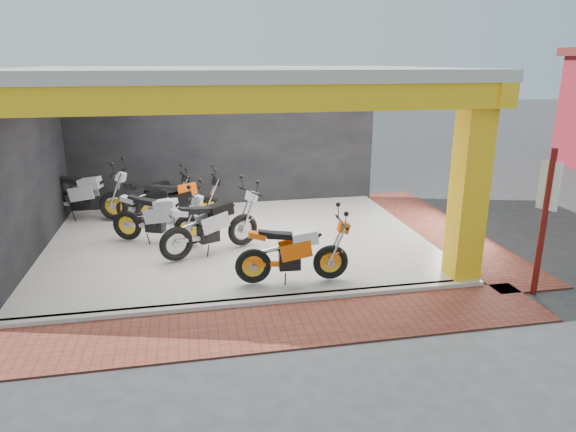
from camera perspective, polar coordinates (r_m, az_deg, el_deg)
ground at (r=9.44m, az=-4.24°, el=-7.08°), size 80.00×80.00×0.00m
showroom_floor at (r=11.27m, az=-5.52°, el=-2.79°), size 8.00×6.00×0.10m
showroom_ceiling at (r=10.63m, az=-6.08°, el=15.56°), size 8.40×6.40×0.20m
back_wall at (r=13.87m, az=-7.07°, el=8.12°), size 8.20×0.20×3.50m
left_wall at (r=11.22m, az=-27.16°, el=4.33°), size 0.20×6.20×3.50m
corner_column at (r=9.39m, az=19.51°, el=3.12°), size 0.50×0.50×3.50m
header_beam_front at (r=7.66m, az=-3.82°, el=12.91°), size 8.40×0.30×0.40m
header_beam_right at (r=11.71m, az=14.45°, el=13.78°), size 0.30×6.40×0.40m
floor_kerb at (r=8.51m, az=-3.38°, el=-9.51°), size 8.00×0.20×0.10m
paver_front at (r=7.84m, az=-2.56°, el=-12.23°), size 9.00×1.40×0.03m
paver_right at (r=12.65m, az=16.65°, el=-1.40°), size 1.40×7.00×0.03m
signpost at (r=9.38m, az=26.62°, el=-0.13°), size 0.16×0.33×2.51m
moto_hero at (r=8.96m, az=4.81°, el=-3.31°), size 2.14×0.90×1.28m
moto_row_a at (r=10.80m, az=-11.03°, el=0.09°), size 2.32×1.61×1.33m
moto_row_b at (r=10.59m, az=-5.09°, el=0.17°), size 2.43×1.71×1.39m
moto_row_c at (r=12.40m, az=-8.91°, el=2.27°), size 2.16×0.93×1.29m
moto_row_d at (r=13.20m, az=-12.05°, el=2.72°), size 2.04×1.14×1.18m
moto_row_e at (r=12.97m, az=-18.93°, el=2.57°), size 2.53×1.49×1.45m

